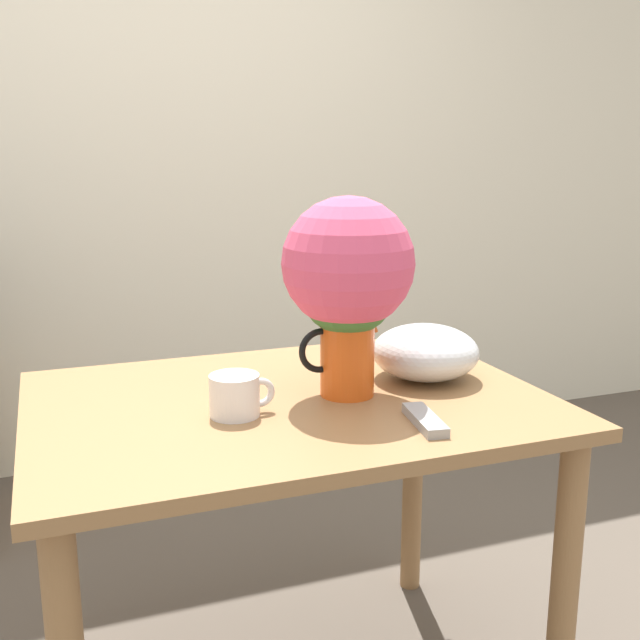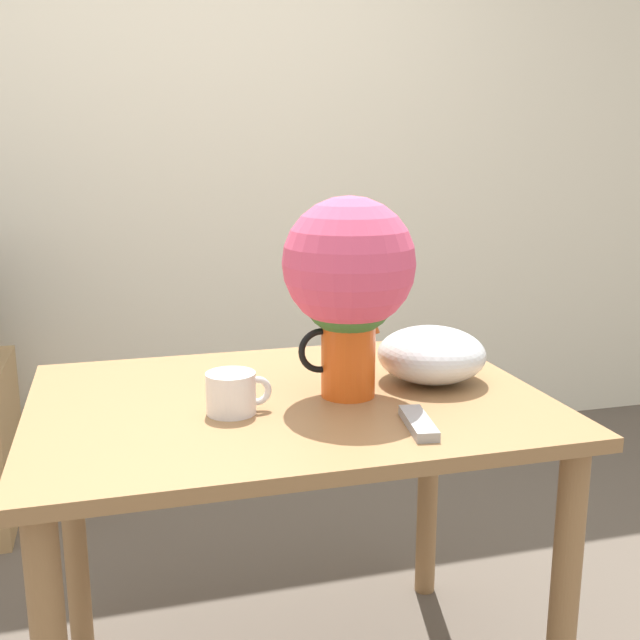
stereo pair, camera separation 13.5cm
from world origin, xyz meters
TOP-DOWN VIEW (x-y plane):
  - wall_back at (0.00, 1.73)m, footprint 8.00×0.05m
  - table at (0.06, 0.07)m, footprint 1.12×0.82m
  - flower_vase at (0.19, 0.05)m, footprint 0.29×0.29m
  - coffee_mug at (-0.07, 0.00)m, footprint 0.14×0.10m
  - white_bowl at (0.42, 0.09)m, footprint 0.25×0.25m
  - remote_control at (0.27, -0.18)m, footprint 0.07×0.17m

SIDE VIEW (x-z plane):
  - table at x=0.06m, z-range 0.27..1.05m
  - remote_control at x=0.27m, z-range 0.78..0.80m
  - coffee_mug at x=-0.07m, z-range 0.78..0.87m
  - white_bowl at x=0.42m, z-range 0.78..0.91m
  - flower_vase at x=0.19m, z-range 0.83..1.27m
  - wall_back at x=0.00m, z-range 0.00..2.60m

